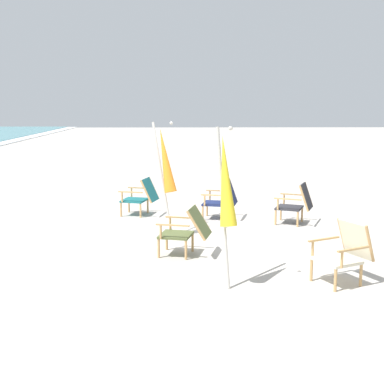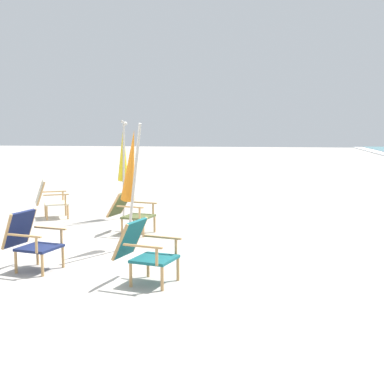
{
  "view_description": "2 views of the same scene",
  "coord_description": "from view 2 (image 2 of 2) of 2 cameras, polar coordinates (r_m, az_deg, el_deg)",
  "views": [
    {
      "loc": [
        -9.89,
        0.65,
        2.39
      ],
      "look_at": [
        -0.9,
        0.52,
        0.86
      ],
      "focal_mm": 50.0,
      "sensor_mm": 36.0,
      "label": 1
    },
    {
      "loc": [
        7.72,
        3.07,
        2.0
      ],
      "look_at": [
        -0.98,
        1.88,
        0.89
      ],
      "focal_mm": 50.0,
      "sensor_mm": 36.0,
      "label": 2
    }
  ],
  "objects": [
    {
      "name": "umbrella_furled_orange",
      "position": [
        8.43,
        -6.53,
        2.67
      ],
      "size": [
        0.63,
        0.51,
        2.05
      ],
      "color": "#B7B2A8",
      "rests_on": "ground"
    },
    {
      "name": "beach_chair_back_right",
      "position": [
        11.8,
        -15.01,
        -0.66
      ],
      "size": [
        0.81,
        0.85,
        0.82
      ],
      "color": "beige",
      "rests_on": "ground"
    },
    {
      "name": "beach_chair_far_center",
      "position": [
        6.84,
        -5.22,
        -6.12
      ],
      "size": [
        0.74,
        0.85,
        0.8
      ],
      "color": "#196066",
      "rests_on": "ground"
    },
    {
      "name": "beach_chair_front_right",
      "position": [
        9.93,
        -6.64,
        -1.99
      ],
      "size": [
        0.74,
        0.89,
        0.77
      ],
      "color": "#515B33",
      "rests_on": "ground"
    },
    {
      "name": "beach_chair_front_left",
      "position": [
        7.74,
        -16.88,
        -4.81
      ],
      "size": [
        0.71,
        0.79,
        0.82
      ],
      "color": "#19234C",
      "rests_on": "ground"
    },
    {
      "name": "umbrella_furled_yellow",
      "position": [
        11.3,
        -7.36,
        3.96
      ],
      "size": [
        0.52,
        0.36,
        2.1
      ],
      "color": "#B7B2A8",
      "rests_on": "ground"
    },
    {
      "name": "ground_plane",
      "position": [
        8.55,
        -13.6,
        -6.52
      ],
      "size": [
        80.0,
        80.0,
        0.0
      ],
      "primitive_type": "plane",
      "color": "#B2AAA0"
    }
  ]
}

